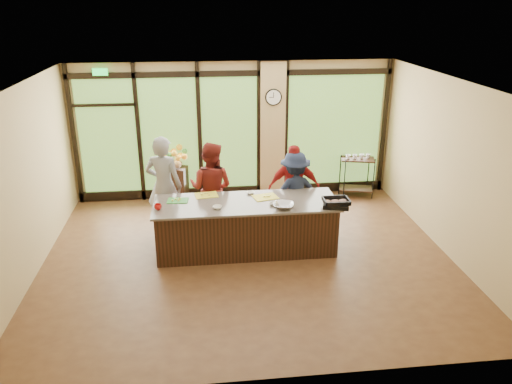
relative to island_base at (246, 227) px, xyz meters
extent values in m
plane|color=#4E2E1B|center=(0.00, -0.30, -0.44)|extent=(7.00, 7.00, 0.00)
plane|color=white|center=(0.00, -0.30, 2.56)|extent=(7.00, 7.00, 0.00)
plane|color=tan|center=(0.00, 2.70, 1.06)|extent=(7.00, 0.00, 7.00)
plane|color=tan|center=(-3.50, -0.30, 1.06)|extent=(0.00, 6.00, 6.00)
plane|color=tan|center=(3.50, -0.30, 1.06)|extent=(0.00, 6.00, 6.00)
cube|color=tan|center=(0.85, 2.64, 1.06)|extent=(0.55, 0.12, 3.00)
cube|color=black|center=(0.00, 2.65, 2.31)|extent=(6.90, 0.08, 0.12)
cube|color=black|center=(0.00, 2.65, -0.32)|extent=(6.90, 0.08, 0.20)
cube|color=#19D83F|center=(-2.70, 2.60, 2.39)|extent=(0.30, 0.04, 0.14)
cube|color=#385E21|center=(-2.70, 2.67, 1.01)|extent=(1.20, 0.02, 2.50)
cube|color=#385E21|center=(-1.40, 2.67, 1.01)|extent=(1.20, 0.02, 2.50)
cube|color=#385E21|center=(-0.10, 2.67, 1.01)|extent=(1.20, 0.02, 2.50)
cube|color=#385E21|center=(2.25, 2.67, 1.01)|extent=(2.10, 0.02, 2.50)
cube|color=black|center=(-3.40, 2.65, 1.06)|extent=(0.08, 0.08, 3.00)
cube|color=black|center=(-2.05, 2.65, 1.06)|extent=(0.08, 0.08, 3.00)
cube|color=black|center=(-0.75, 2.65, 1.06)|extent=(0.08, 0.08, 3.00)
cube|color=black|center=(0.55, 2.65, 1.06)|extent=(0.08, 0.08, 3.00)
cube|color=black|center=(1.15, 2.65, 1.06)|extent=(0.08, 0.08, 3.00)
cube|color=black|center=(3.40, 2.65, 1.06)|extent=(0.08, 0.08, 3.00)
cube|color=black|center=(0.00, 0.00, 0.00)|extent=(3.10, 1.00, 0.88)
cube|color=#71665E|center=(0.00, 0.00, 0.46)|extent=(3.20, 1.10, 0.04)
cylinder|color=black|center=(0.85, 2.57, 1.81)|extent=(0.36, 0.04, 0.36)
cylinder|color=white|center=(0.85, 2.55, 1.81)|extent=(0.31, 0.01, 0.31)
cube|color=black|center=(0.85, 2.55, 1.86)|extent=(0.01, 0.00, 0.11)
cube|color=black|center=(0.80, 2.55, 1.81)|extent=(0.09, 0.00, 0.01)
imported|color=gray|center=(-1.45, 0.86, 0.52)|extent=(0.81, 0.66, 1.92)
imported|color=maroon|center=(-0.58, 0.83, 0.45)|extent=(1.06, 0.95, 1.78)
imported|color=maroon|center=(1.00, 0.76, 0.41)|extent=(1.02, 0.50, 1.69)
imported|color=#192037|center=(1.00, 0.70, 0.35)|extent=(1.10, 0.74, 1.58)
cube|color=black|center=(1.50, -0.38, 0.52)|extent=(0.50, 0.44, 0.08)
imported|color=silver|center=(0.61, -0.34, 0.52)|extent=(0.41, 0.41, 0.08)
cube|color=green|center=(-1.18, 0.19, 0.49)|extent=(0.38, 0.30, 0.01)
cube|color=yellow|center=(-0.68, 0.39, 0.49)|extent=(0.44, 0.35, 0.01)
cube|color=yellow|center=(0.37, 0.18, 0.49)|extent=(0.49, 0.41, 0.01)
imported|color=white|center=(-0.51, -0.24, 0.50)|extent=(0.16, 0.16, 0.05)
imported|color=white|center=(0.46, -0.18, 0.50)|extent=(0.17, 0.17, 0.04)
imported|color=white|center=(0.12, 0.39, 0.50)|extent=(0.16, 0.16, 0.03)
imported|color=#B51312|center=(-1.49, -0.16, 0.53)|extent=(0.14, 0.14, 0.10)
cube|color=black|center=(-1.27, 2.45, -0.05)|extent=(0.48, 0.48, 0.78)
imported|color=#9A7D54|center=(-1.27, 2.45, 0.47)|extent=(0.31, 0.31, 0.25)
cube|color=black|center=(2.72, 2.29, -0.25)|extent=(0.81, 0.58, 0.03)
cube|color=black|center=(2.72, 2.29, 0.44)|extent=(0.81, 0.58, 0.03)
cylinder|color=black|center=(2.39, 2.10, 0.03)|extent=(0.02, 0.02, 0.93)
cylinder|color=black|center=(3.06, 2.10, 0.03)|extent=(0.02, 0.02, 0.93)
cylinder|color=black|center=(2.39, 2.48, 0.03)|extent=(0.02, 0.02, 0.93)
cylinder|color=black|center=(3.06, 2.48, 0.03)|extent=(0.02, 0.02, 0.93)
imported|color=silver|center=(2.50, 2.29, 0.51)|extent=(0.13, 0.13, 0.10)
imported|color=silver|center=(2.65, 2.29, 0.51)|extent=(0.13, 0.13, 0.10)
imported|color=silver|center=(2.81, 2.29, 0.51)|extent=(0.13, 0.13, 0.10)
imported|color=silver|center=(2.95, 2.29, 0.51)|extent=(0.13, 0.13, 0.10)
camera|label=1|loc=(-0.74, -7.97, 3.79)|focal=35.00mm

